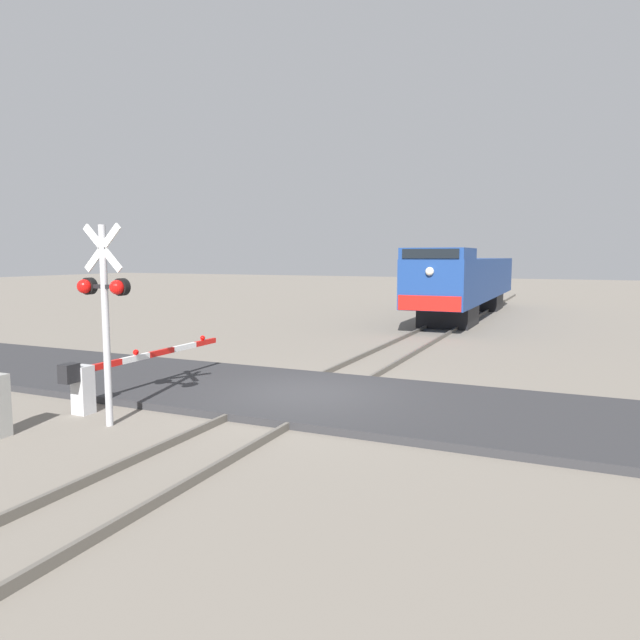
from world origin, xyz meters
The scene contains 7 objects.
ground_plane centered at (0.00, 0.00, 0.00)m, with size 160.00×160.00×0.00m, color slate.
rail_track_left centered at (-0.72, 0.00, 0.07)m, with size 0.08×80.00×0.15m, color #59544C.
rail_track_right centered at (0.72, 0.00, 0.07)m, with size 0.08×80.00×0.15m, color #59544C.
road_surface centered at (0.00, 0.00, 0.08)m, with size 36.00×4.79×0.16m, color #2D2D30.
locomotive centered at (0.00, 20.67, 1.99)m, with size 2.85×18.02×3.75m.
crossing_signal centered at (-2.67, -3.64, 2.50)m, with size 1.18×0.33×4.02m.
crossing_gate centered at (-3.84, -2.47, 0.72)m, with size 0.36×5.47×1.16m.
Camera 1 is at (5.84, -12.21, 3.39)m, focal length 32.53 mm.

